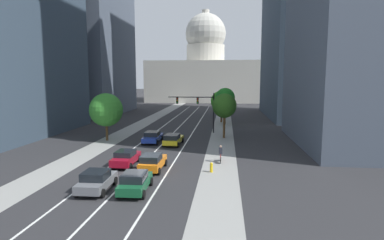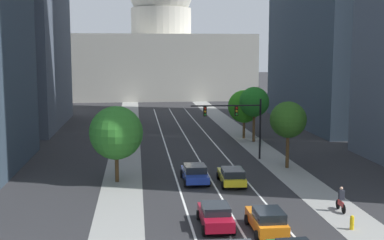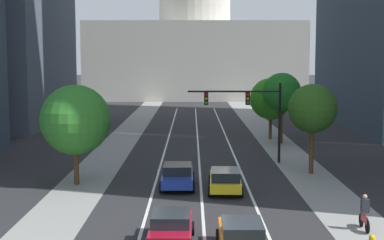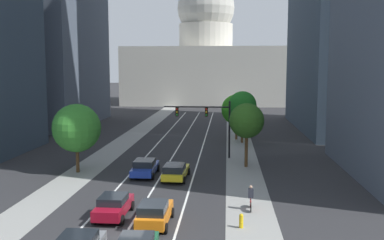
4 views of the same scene
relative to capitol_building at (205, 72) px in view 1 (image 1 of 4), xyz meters
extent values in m
plane|color=#2B2B2D|center=(0.00, -56.97, -10.90)|extent=(400.00, 400.00, 0.00)
cube|color=gray|center=(-7.50, -61.97, -10.89)|extent=(3.30, 130.00, 0.01)
cube|color=gray|center=(7.50, -61.97, -10.89)|extent=(3.30, 130.00, 0.01)
cube|color=white|center=(-2.92, -71.97, -10.88)|extent=(0.16, 90.00, 0.01)
cube|color=white|center=(0.00, -71.97, -10.88)|extent=(0.16, 90.00, 0.01)
cube|color=white|center=(2.92, -71.97, -10.88)|extent=(0.16, 90.00, 0.01)
cube|color=#4C5666|center=(-27.67, -47.86, 13.74)|extent=(21.24, 24.69, 49.27)
cube|color=beige|center=(0.00, 0.00, -3.57)|extent=(41.17, 28.09, 14.65)
cylinder|color=beige|center=(0.00, 0.00, 6.96)|extent=(14.33, 14.33, 6.41)
sphere|color=beige|center=(0.00, 0.00, 14.36)|extent=(15.23, 15.23, 15.23)
cylinder|color=beige|center=(0.00, 0.00, 21.21)|extent=(2.74, 2.74, 3.81)
cube|color=#14512D|center=(1.46, -100.39, -10.26)|extent=(1.95, 4.22, 0.62)
cube|color=black|center=(1.47, -100.68, -9.67)|extent=(1.72, 2.08, 0.57)
cylinder|color=black|center=(0.51, -99.02, -10.58)|extent=(0.25, 0.65, 0.64)
cylinder|color=black|center=(2.29, -98.95, -10.58)|extent=(0.25, 0.65, 0.64)
cylinder|color=black|center=(0.63, -101.84, -10.58)|extent=(0.25, 0.65, 0.64)
cylinder|color=black|center=(2.41, -101.76, -10.58)|extent=(0.25, 0.65, 0.64)
cube|color=maroon|center=(-1.46, -93.54, -10.24)|extent=(1.82, 4.27, 0.66)
cube|color=black|center=(-1.46, -93.66, -9.67)|extent=(1.65, 2.04, 0.50)
cylinder|color=black|center=(-2.33, -92.08, -10.58)|extent=(0.23, 0.64, 0.64)
cylinder|color=black|center=(-0.56, -92.10, -10.58)|extent=(0.23, 0.64, 0.64)
cylinder|color=black|center=(-2.36, -94.97, -10.58)|extent=(0.23, 0.64, 0.64)
cylinder|color=black|center=(-0.59, -94.99, -10.58)|extent=(0.23, 0.64, 0.64)
cube|color=yellow|center=(1.46, -83.43, -10.29)|extent=(2.00, 4.68, 0.56)
cube|color=black|center=(1.43, -84.20, -9.72)|extent=(1.77, 2.42, 0.57)
cylinder|color=black|center=(0.62, -81.82, -10.58)|extent=(0.25, 0.65, 0.64)
cylinder|color=black|center=(2.43, -81.90, -10.58)|extent=(0.25, 0.65, 0.64)
cylinder|color=black|center=(0.49, -84.96, -10.58)|extent=(0.25, 0.65, 0.64)
cylinder|color=black|center=(2.31, -85.03, -10.58)|extent=(0.25, 0.65, 0.64)
cube|color=orange|center=(1.46, -94.75, -10.24)|extent=(1.80, 4.25, 0.67)
cube|color=black|center=(1.45, -95.38, -9.61)|extent=(1.64, 2.15, 0.58)
cylinder|color=black|center=(0.60, -93.30, -10.58)|extent=(0.23, 0.64, 0.64)
cylinder|color=black|center=(2.35, -93.32, -10.58)|extent=(0.23, 0.64, 0.64)
cylinder|color=black|center=(0.57, -96.18, -10.58)|extent=(0.23, 0.64, 0.64)
cylinder|color=black|center=(2.32, -96.20, -10.58)|extent=(0.23, 0.64, 0.64)
cube|color=#1E389E|center=(-1.46, -82.36, -10.28)|extent=(1.92, 4.72, 0.60)
cube|color=black|center=(-1.46, -82.62, -9.69)|extent=(1.75, 2.14, 0.57)
cylinder|color=black|center=(-2.42, -80.77, -10.58)|extent=(0.22, 0.64, 0.64)
cylinder|color=black|center=(-0.53, -80.76, -10.58)|extent=(0.22, 0.64, 0.64)
cylinder|color=black|center=(-2.40, -83.97, -10.58)|extent=(0.22, 0.64, 0.64)
cylinder|color=black|center=(-0.51, -83.96, -10.58)|extent=(0.22, 0.64, 0.64)
cube|color=slate|center=(-1.46, -100.46, -10.27)|extent=(2.01, 4.14, 0.62)
cube|color=black|center=(-1.46, -100.62, -9.66)|extent=(1.79, 1.97, 0.58)
cylinder|color=black|center=(-2.44, -99.11, -10.58)|extent=(0.24, 0.65, 0.64)
cylinder|color=black|center=(-0.57, -99.05, -10.58)|extent=(0.24, 0.65, 0.64)
cylinder|color=black|center=(-2.36, -101.88, -10.58)|extent=(0.24, 0.65, 0.64)
cylinder|color=black|center=(-0.48, -101.82, -10.58)|extent=(0.24, 0.65, 0.64)
cylinder|color=black|center=(6.15, -74.06, -7.81)|extent=(0.20, 0.20, 6.16)
cylinder|color=black|center=(2.63, -74.06, -5.39)|extent=(7.03, 0.14, 0.14)
cube|color=black|center=(3.69, -74.06, -5.94)|extent=(0.32, 0.28, 0.96)
sphere|color=red|center=(3.69, -74.21, -5.64)|extent=(0.20, 0.20, 0.20)
sphere|color=orange|center=(3.69, -74.21, -5.94)|extent=(0.20, 0.20, 0.20)
sphere|color=green|center=(3.69, -74.21, -6.24)|extent=(0.20, 0.20, 0.20)
cube|color=black|center=(0.53, -74.06, -5.94)|extent=(0.32, 0.28, 0.96)
sphere|color=red|center=(0.53, -74.21, -5.64)|extent=(0.20, 0.20, 0.20)
sphere|color=orange|center=(0.53, -74.21, -5.94)|extent=(0.20, 0.20, 0.20)
sphere|color=green|center=(0.53, -74.21, -6.24)|extent=(0.20, 0.20, 0.20)
cylinder|color=yellow|center=(6.80, -94.92, -10.55)|extent=(0.26, 0.26, 0.70)
sphere|color=yellow|center=(6.80, -94.92, -10.12)|extent=(0.26, 0.26, 0.26)
cylinder|color=yellow|center=(6.80, -95.08, -10.51)|extent=(0.10, 0.12, 0.10)
cylinder|color=black|center=(7.54, -91.90, -10.57)|extent=(0.06, 0.66, 0.66)
cylinder|color=black|center=(7.56, -90.86, -10.57)|extent=(0.06, 0.66, 0.66)
cube|color=#A51919|center=(7.55, -91.38, -10.35)|extent=(0.08, 1.00, 0.36)
cube|color=#262833|center=(7.55, -91.43, -9.72)|extent=(0.36, 0.29, 0.64)
sphere|color=tan|center=(7.55, -91.36, -9.29)|extent=(0.22, 0.22, 0.22)
cylinder|color=#51381E|center=(7.79, -78.12, -9.21)|extent=(0.32, 0.32, 3.37)
sphere|color=#2B5A1B|center=(7.79, -78.12, -6.33)|extent=(3.41, 3.41, 3.41)
cylinder|color=#51381E|center=(-7.93, -81.64, -9.59)|extent=(0.32, 0.32, 2.60)
sphere|color=#327E2A|center=(-7.93, -81.64, -6.73)|extent=(4.46, 4.46, 4.46)
cylinder|color=#51381E|center=(7.15, -61.70, -9.58)|extent=(0.32, 0.32, 2.63)
sphere|color=#2F8A1A|center=(7.15, -61.70, -6.84)|extent=(4.08, 4.08, 4.08)
cylinder|color=#51381E|center=(7.84, -64.12, -9.09)|extent=(0.32, 0.32, 3.61)
sphere|color=#207221|center=(7.84, -64.12, -6.03)|extent=(3.60, 3.60, 3.60)
camera|label=1|loc=(8.01, -122.26, -2.67)|focal=29.59mm
camera|label=2|loc=(-6.24, -123.69, -0.06)|focal=47.62mm
camera|label=3|loc=(-0.56, -117.66, -2.78)|focal=53.72mm
camera|label=4|loc=(5.87, -121.22, -1.09)|focal=41.63mm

